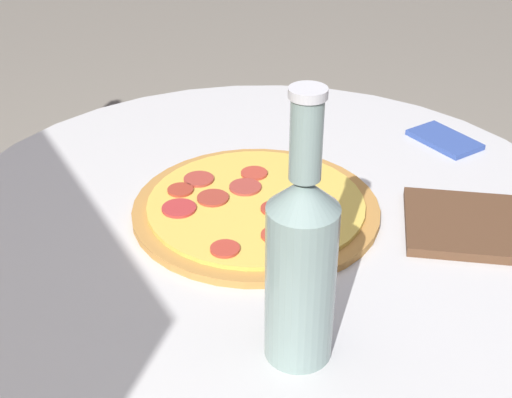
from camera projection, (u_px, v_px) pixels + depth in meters
name	position (u px, v px, depth m)	size (l,w,h in m)	color
table	(265.00, 327.00, 1.02)	(0.85, 0.85, 0.76)	silver
pizza	(255.00, 207.00, 0.92)	(0.32, 0.32, 0.02)	#B77F3D
beer_bottle	(301.00, 263.00, 0.65)	(0.07, 0.07, 0.28)	gray
pizza_paddle	(488.00, 226.00, 0.88)	(0.24, 0.27, 0.02)	brown
napkin	(445.00, 140.00, 1.09)	(0.11, 0.07, 0.01)	#334C99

